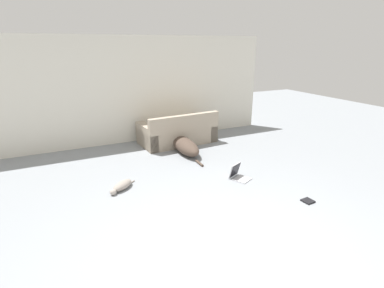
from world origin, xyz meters
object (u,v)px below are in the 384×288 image
(couch, at_px, (178,133))
(dog, at_px, (183,144))
(cat, at_px, (122,186))
(laptop_open, at_px, (238,174))
(book_black, at_px, (308,201))

(couch, height_order, dog, couch)
(couch, relative_size, dog, 1.04)
(cat, bearing_deg, laptop_open, 127.92)
(cat, distance_m, book_black, 3.00)
(cat, height_order, book_black, cat)
(couch, bearing_deg, dog, 73.86)
(couch, bearing_deg, laptop_open, 90.00)
(cat, bearing_deg, couch, -172.84)
(couch, xyz_separation_m, book_black, (0.67, -3.54, -0.24))
(couch, height_order, cat, couch)
(laptop_open, bearing_deg, book_black, -92.38)
(laptop_open, xyz_separation_m, book_black, (0.50, -1.18, -0.07))
(dog, bearing_deg, laptop_open, -168.47)
(couch, bearing_deg, book_black, 96.54)
(couch, distance_m, laptop_open, 2.37)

